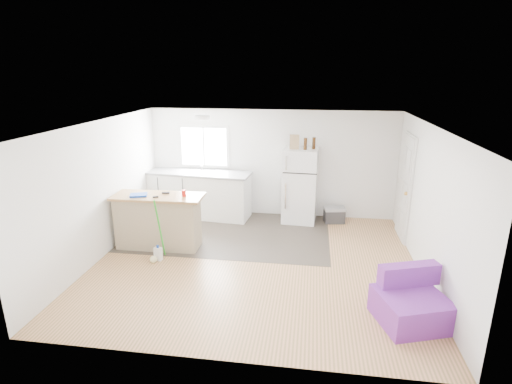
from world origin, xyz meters
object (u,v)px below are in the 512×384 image
at_px(cleaner_jug, 158,254).
at_px(blue_tray, 139,195).
at_px(mop, 156,249).
at_px(cardboard_box, 294,142).
at_px(red_cup, 184,193).
at_px(purple_seat, 411,303).
at_px(kitchen_cabinets, 200,194).
at_px(peninsula, 158,221).
at_px(cooler, 334,215).
at_px(refrigerator, 300,186).
at_px(bottle_left, 305,144).
at_px(bottle_right, 314,143).

height_order(cleaner_jug, blue_tray, blue_tray).
bearing_deg(mop, cardboard_box, 47.12).
bearing_deg(red_cup, purple_seat, -25.95).
xyz_separation_m(kitchen_cabinets, blue_tray, (-0.61, -1.83, 0.51)).
relative_size(peninsula, red_cup, 13.91).
relative_size(cooler, red_cup, 4.15).
bearing_deg(purple_seat, peninsula, 138.35).
xyz_separation_m(kitchen_cabinets, mop, (-0.14, -2.36, -0.29)).
bearing_deg(blue_tray, red_cup, 6.81).
distance_m(purple_seat, mop, 4.17).
height_order(refrigerator, bottle_left, bottle_left).
distance_m(cooler, cardboard_box, 1.84).
bearing_deg(purple_seat, kitchen_cabinets, 119.11).
bearing_deg(peninsula, refrigerator, 33.21).
height_order(mop, cardboard_box, cardboard_box).
relative_size(refrigerator, blue_tray, 5.41).
xyz_separation_m(refrigerator, mop, (-2.39, -2.37, -0.58)).
height_order(cleaner_jug, mop, mop).
distance_m(cooler, red_cup, 3.43).
bearing_deg(bottle_left, cooler, 8.19).
xyz_separation_m(cooler, cardboard_box, (-0.92, -0.05, 1.60)).
bearing_deg(mop, kitchen_cabinets, 87.90).
height_order(purple_seat, bottle_right, bottle_right).
bearing_deg(blue_tray, bottle_left, 30.45).
relative_size(peninsula, mop, 1.42).
bearing_deg(blue_tray, refrigerator, 32.55).
height_order(cooler, cardboard_box, cardboard_box).
relative_size(cardboard_box, bottle_left, 1.20).
distance_m(peninsula, cleaner_jug, 0.71).
relative_size(refrigerator, cleaner_jug, 5.72).
height_order(kitchen_cabinets, blue_tray, kitchen_cabinets).
bearing_deg(refrigerator, cooler, 4.03).
bearing_deg(red_cup, bottle_right, 37.17).
bearing_deg(cooler, bottle_right, 168.69).
relative_size(purple_seat, red_cup, 8.77).
relative_size(cooler, purple_seat, 0.47).
bearing_deg(kitchen_cabinets, purple_seat, -36.61).
relative_size(cleaner_jug, red_cup, 2.36).
relative_size(cooler, blue_tray, 1.66).
height_order(purple_seat, bottle_left, bottle_left).
distance_m(kitchen_cabinets, cleaner_jug, 2.34).
height_order(refrigerator, red_cup, refrigerator).
xyz_separation_m(kitchen_cabinets, cardboard_box, (2.11, -0.04, 1.25)).
relative_size(purple_seat, bottle_right, 4.21).
height_order(kitchen_cabinets, refrigerator, refrigerator).
height_order(refrigerator, blue_tray, refrigerator).
height_order(purple_seat, blue_tray, blue_tray).
bearing_deg(purple_seat, mop, 145.35).
bearing_deg(cleaner_jug, refrigerator, 57.67).
bearing_deg(kitchen_cabinets, refrigerator, 5.67).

